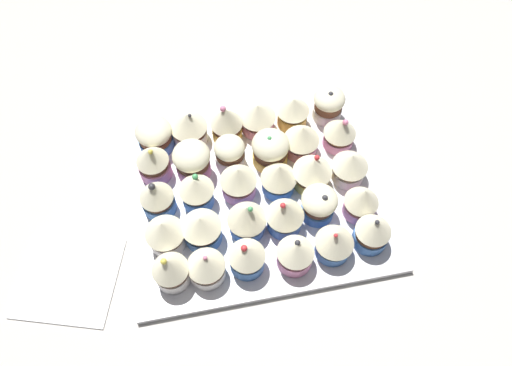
{
  "coord_description": "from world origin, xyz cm",
  "views": [
    {
      "loc": [
        7.76,
        40.37,
        75.66
      ],
      "look_at": [
        0.0,
        0.0,
        4.2
      ],
      "focal_mm": 34.76,
      "sensor_mm": 36.0,
      "label": 1
    }
  ],
  "objects_px": {
    "cupcake_3": "(226,123)",
    "cupcake_6": "(340,132)",
    "cupcake_8": "(270,149)",
    "cupcake_13": "(312,171)",
    "cupcake_7": "(302,139)",
    "cupcake_14": "(278,175)",
    "cupcake_10": "(192,160)",
    "cupcake_25": "(335,242)",
    "cupcake_9": "(230,153)",
    "cupcake_21": "(247,218)",
    "napkin": "(69,278)",
    "cupcake_4": "(189,127)",
    "cupcake_16": "(196,188)",
    "cupcake_17": "(157,197)",
    "cupcake_22": "(202,228)",
    "cupcake_24": "(373,231)",
    "cupcake_23": "(165,233)",
    "cupcake_11": "(153,162)",
    "cupcake_29": "(170,270)",
    "cupcake_18": "(362,201)",
    "cupcake_26": "(295,253)",
    "cupcake_2": "(257,117)",
    "cupcake_5": "(155,135)",
    "cupcake_12": "(349,164)",
    "cupcake_1": "(293,111)",
    "cupcake_15": "(238,180)",
    "cupcake_28": "(206,266)",
    "cupcake_27": "(247,257)",
    "cupcake_19": "(319,204)",
    "cupcake_20": "(285,215)",
    "cupcake_0": "(328,104)",
    "baking_tray": "(256,193)"
  },
  "relations": [
    {
      "from": "cupcake_23",
      "to": "cupcake_5",
      "type": "bearing_deg",
      "value": -89.93
    },
    {
      "from": "cupcake_25",
      "to": "cupcake_29",
      "type": "height_order",
      "value": "cupcake_29"
    },
    {
      "from": "cupcake_4",
      "to": "cupcake_16",
      "type": "relative_size",
      "value": 0.97
    },
    {
      "from": "cupcake_3",
      "to": "cupcake_6",
      "type": "height_order",
      "value": "cupcake_3"
    },
    {
      "from": "cupcake_2",
      "to": "cupcake_27",
      "type": "xyz_separation_m",
      "value": [
        0.07,
        0.26,
        0.0
      ]
    },
    {
      "from": "cupcake_5",
      "to": "cupcake_12",
      "type": "distance_m",
      "value": 0.34
    },
    {
      "from": "cupcake_29",
      "to": "napkin",
      "type": "bearing_deg",
      "value": -12.4
    },
    {
      "from": "cupcake_11",
      "to": "cupcake_24",
      "type": "bearing_deg",
      "value": 149.57
    },
    {
      "from": "baking_tray",
      "to": "cupcake_8",
      "type": "xyz_separation_m",
      "value": [
        -0.04,
        -0.06,
        0.04
      ]
    },
    {
      "from": "cupcake_4",
      "to": "cupcake_13",
      "type": "relative_size",
      "value": 0.97
    },
    {
      "from": "cupcake_6",
      "to": "cupcake_13",
      "type": "height_order",
      "value": "cupcake_13"
    },
    {
      "from": "cupcake_10",
      "to": "cupcake_19",
      "type": "relative_size",
      "value": 1.05
    },
    {
      "from": "cupcake_14",
      "to": "cupcake_18",
      "type": "xyz_separation_m",
      "value": [
        -0.12,
        0.07,
        -0.0
      ]
    },
    {
      "from": "cupcake_7",
      "to": "cupcake_6",
      "type": "bearing_deg",
      "value": -178.45
    },
    {
      "from": "cupcake_3",
      "to": "cupcake_6",
      "type": "xyz_separation_m",
      "value": [
        -0.19,
        0.05,
        -0.01
      ]
    },
    {
      "from": "cupcake_8",
      "to": "cupcake_13",
      "type": "xyz_separation_m",
      "value": [
        -0.06,
        0.06,
        0.0
      ]
    },
    {
      "from": "cupcake_13",
      "to": "cupcake_26",
      "type": "relative_size",
      "value": 1.07
    },
    {
      "from": "cupcake_4",
      "to": "cupcake_10",
      "type": "distance_m",
      "value": 0.07
    },
    {
      "from": "cupcake_7",
      "to": "cupcake_29",
      "type": "bearing_deg",
      "value": 38.27
    },
    {
      "from": "cupcake_5",
      "to": "cupcake_10",
      "type": "xyz_separation_m",
      "value": [
        -0.06,
        0.07,
        0.01
      ]
    },
    {
      "from": "cupcake_21",
      "to": "napkin",
      "type": "xyz_separation_m",
      "value": [
        0.29,
        0.03,
        -0.05
      ]
    },
    {
      "from": "cupcake_15",
      "to": "cupcake_25",
      "type": "distance_m",
      "value": 0.19
    },
    {
      "from": "cupcake_0",
      "to": "cupcake_10",
      "type": "distance_m",
      "value": 0.27
    },
    {
      "from": "cupcake_3",
      "to": "cupcake_5",
      "type": "xyz_separation_m",
      "value": [
        0.13,
        -0.0,
        -0.01
      ]
    },
    {
      "from": "cupcake_11",
      "to": "napkin",
      "type": "distance_m",
      "value": 0.23
    },
    {
      "from": "cupcake_16",
      "to": "cupcake_24",
      "type": "bearing_deg",
      "value": 153.84
    },
    {
      "from": "cupcake_1",
      "to": "cupcake_15",
      "type": "distance_m",
      "value": 0.17
    },
    {
      "from": "cupcake_1",
      "to": "cupcake_10",
      "type": "distance_m",
      "value": 0.2
    },
    {
      "from": "cupcake_6",
      "to": "cupcake_9",
      "type": "distance_m",
      "value": 0.2
    },
    {
      "from": "cupcake_10",
      "to": "cupcake_25",
      "type": "bearing_deg",
      "value": 136.18
    },
    {
      "from": "cupcake_21",
      "to": "cupcake_23",
      "type": "xyz_separation_m",
      "value": [
        0.13,
        0.0,
        -0.0
      ]
    },
    {
      "from": "cupcake_19",
      "to": "cupcake_23",
      "type": "distance_m",
      "value": 0.25
    },
    {
      "from": "cupcake_1",
      "to": "cupcake_15",
      "type": "xyz_separation_m",
      "value": [
        0.12,
        0.13,
        0.0
      ]
    },
    {
      "from": "cupcake_10",
      "to": "cupcake_25",
      "type": "xyz_separation_m",
      "value": [
        -0.2,
        0.19,
        0.0
      ]
    },
    {
      "from": "cupcake_7",
      "to": "cupcake_14",
      "type": "relative_size",
      "value": 0.97
    },
    {
      "from": "cupcake_17",
      "to": "cupcake_22",
      "type": "bearing_deg",
      "value": 133.58
    },
    {
      "from": "cupcake_1",
      "to": "cupcake_28",
      "type": "xyz_separation_m",
      "value": [
        0.19,
        0.26,
        -0.0
      ]
    },
    {
      "from": "cupcake_2",
      "to": "cupcake_25",
      "type": "height_order",
      "value": "cupcake_25"
    },
    {
      "from": "cupcake_10",
      "to": "cupcake_24",
      "type": "bearing_deg",
      "value": 144.87
    },
    {
      "from": "cupcake_17",
      "to": "cupcake_22",
      "type": "height_order",
      "value": "cupcake_17"
    },
    {
      "from": "cupcake_11",
      "to": "cupcake_23",
      "type": "relative_size",
      "value": 1.08
    },
    {
      "from": "cupcake_6",
      "to": "cupcake_16",
      "type": "distance_m",
      "value": 0.27
    },
    {
      "from": "cupcake_24",
      "to": "napkin",
      "type": "height_order",
      "value": "cupcake_24"
    },
    {
      "from": "cupcake_0",
      "to": "cupcake_28",
      "type": "height_order",
      "value": "cupcake_28"
    },
    {
      "from": "cupcake_6",
      "to": "cupcake_24",
      "type": "height_order",
      "value": "cupcake_24"
    },
    {
      "from": "cupcake_25",
      "to": "baking_tray",
      "type": "bearing_deg",
      "value": -52.67
    },
    {
      "from": "cupcake_29",
      "to": "cupcake_18",
      "type": "bearing_deg",
      "value": -169.45
    },
    {
      "from": "cupcake_7",
      "to": "cupcake_14",
      "type": "distance_m",
      "value": 0.09
    },
    {
      "from": "cupcake_28",
      "to": "cupcake_5",
      "type": "bearing_deg",
      "value": -77.89
    },
    {
      "from": "cupcake_17",
      "to": "cupcake_20",
      "type": "height_order",
      "value": "same"
    }
  ]
}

